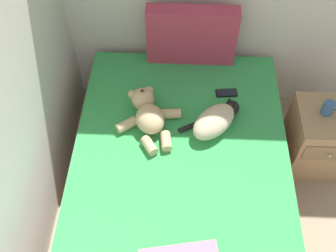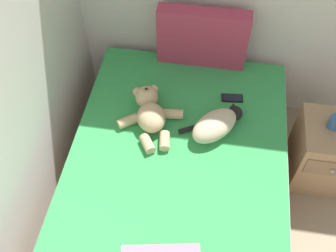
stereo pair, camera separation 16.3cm
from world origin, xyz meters
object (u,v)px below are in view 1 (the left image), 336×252
at_px(cat, 216,120).
at_px(teddy_bear, 148,114).
at_px(patterned_cushion, 192,36).
at_px(mug, 328,108).
at_px(bed, 179,188).
at_px(cell_phone, 226,93).
at_px(nightstand, 318,138).

bearing_deg(cat, teddy_bear, 175.47).
xyz_separation_m(patterned_cushion, cat, (0.17, -0.64, -0.15)).
bearing_deg(cat, patterned_cushion, 104.69).
bearing_deg(mug, cat, -167.62).
height_order(teddy_bear, mug, teddy_bear).
xyz_separation_m(bed, patterned_cushion, (0.05, 0.95, 0.51)).
height_order(cell_phone, nightstand, cell_phone).
distance_m(bed, nightstand, 1.11).
bearing_deg(teddy_bear, cat, -4.53).
relative_size(teddy_bear, nightstand, 0.93).
height_order(bed, cat, cat).
xyz_separation_m(cell_phone, nightstand, (0.70, -0.15, -0.30)).
height_order(patterned_cushion, mug, patterned_cushion).
bearing_deg(bed, nightstand, 24.20).
distance_m(bed, patterned_cushion, 1.08).
height_order(bed, nightstand, bed).
height_order(patterned_cushion, cat, patterned_cushion).
height_order(patterned_cushion, cell_phone, patterned_cushion).
xyz_separation_m(teddy_bear, nightstand, (1.23, 0.11, -0.36)).
height_order(cat, mug, cat).
bearing_deg(bed, patterned_cushion, 86.95).
distance_m(cat, teddy_bear, 0.44).
relative_size(cat, teddy_bear, 0.80).
relative_size(bed, patterned_cushion, 3.21).
distance_m(cat, mug, 0.79).
bearing_deg(mug, cell_phone, 169.26).
bearing_deg(cat, nightstand, 10.37).
bearing_deg(patterned_cushion, mug, -26.57).
bearing_deg(cat, cell_phone, 72.92).
height_order(cat, cell_phone, cat).
xyz_separation_m(teddy_bear, cell_phone, (0.53, 0.26, -0.07)).
height_order(teddy_bear, cell_phone, teddy_bear).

